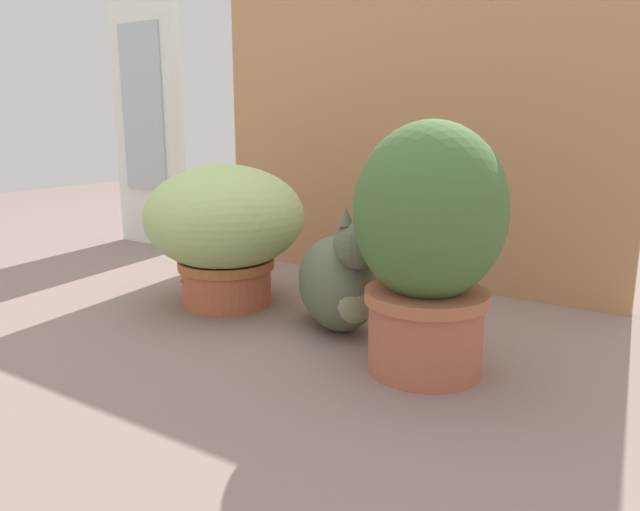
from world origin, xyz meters
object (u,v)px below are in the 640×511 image
at_px(cat, 341,280).
at_px(mushroom_ornament_red, 198,274).
at_px(grass_planter, 225,226).
at_px(leafy_planter, 429,241).

xyz_separation_m(cat, mushroom_ornament_red, (-0.41, -0.05, -0.03)).
height_order(grass_planter, cat, grass_planter).
relative_size(leafy_planter, cat, 1.50).
bearing_deg(grass_planter, cat, -2.17).
distance_m(cat, mushroom_ornament_red, 0.41).
xyz_separation_m(grass_planter, cat, (0.36, -0.01, -0.09)).
relative_size(grass_planter, leafy_planter, 0.85).
height_order(leafy_planter, mushroom_ornament_red, leafy_planter).
relative_size(cat, mushroom_ornament_red, 2.60).
distance_m(grass_planter, leafy_planter, 0.64).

